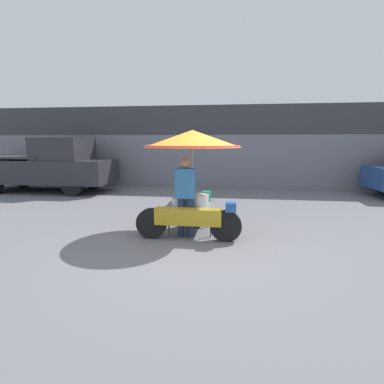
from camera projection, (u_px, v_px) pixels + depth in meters
name	position (u px, v px, depth m)	size (l,w,h in m)	color
ground_plane	(196.00, 247.00, 5.48)	(36.00, 36.00, 0.00)	slate
shopfront_building	(218.00, 147.00, 13.02)	(28.00, 2.06, 3.33)	#38383D
vendor_motorcycle_cart	(192.00, 152.00, 6.14)	(2.07, 2.01, 2.13)	black
vendor_person	(185.00, 193.00, 5.96)	(0.38, 0.22, 1.59)	navy
pickup_truck	(48.00, 166.00, 11.38)	(5.18, 1.92, 2.04)	black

